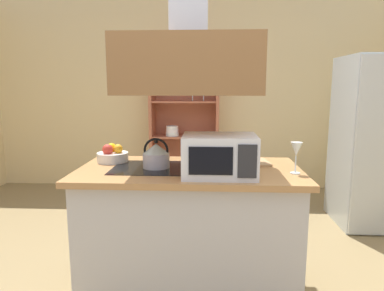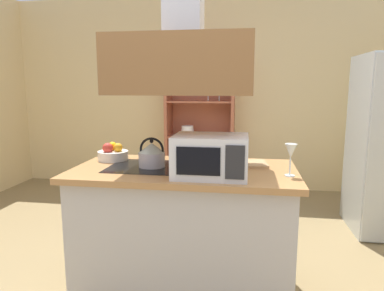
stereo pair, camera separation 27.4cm
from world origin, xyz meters
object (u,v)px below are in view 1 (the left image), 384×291
cutting_board (245,162)px  refrigerator (384,142)px  microwave (220,155)px  fruit_bowl (113,155)px  kettle (156,155)px  wine_glass_on_counter (296,150)px  dish_cabinet (185,130)px

cutting_board → refrigerator: bearing=37.3°
microwave → fruit_bowl: (-0.79, 0.37, -0.08)m
kettle → microwave: (0.43, -0.19, 0.04)m
fruit_bowl → cutting_board: bearing=-0.7°
microwave → cutting_board: bearing=60.8°
wine_glass_on_counter → fruit_bowl: size_ratio=0.89×
wine_glass_on_counter → dish_cabinet: bearing=109.2°
refrigerator → fruit_bowl: refrigerator is taller
kettle → fruit_bowl: (-0.36, 0.18, -0.04)m
microwave → dish_cabinet: bearing=98.8°
dish_cabinet → fruit_bowl: 2.36m
dish_cabinet → kettle: size_ratio=9.29×
cutting_board → wine_glass_on_counter: 0.43m
kettle → dish_cabinet: bearing=89.7°
refrigerator → cutting_board: refrigerator is taller
kettle → cutting_board: 0.65m
refrigerator → wine_glass_on_counter: size_ratio=8.57×
cutting_board → wine_glass_on_counter: size_ratio=1.65×
fruit_bowl → kettle: bearing=-26.5°
refrigerator → fruit_bowl: 2.80m
refrigerator → wine_glass_on_counter: (-1.26, -1.46, 0.17)m
cutting_board → fruit_bowl: size_ratio=1.47×
dish_cabinet → fruit_bowl: (-0.37, -2.33, 0.09)m
kettle → microwave: 0.47m
refrigerator → microwave: 2.34m
kettle → fruit_bowl: kettle is taller
microwave → fruit_bowl: microwave is taller
cutting_board → fruit_bowl: 0.99m
refrigerator → cutting_board: size_ratio=5.19×
refrigerator → cutting_board: (-1.56, -1.18, 0.03)m
kettle → cutting_board: kettle is taller
refrigerator → dish_cabinet: size_ratio=0.92×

